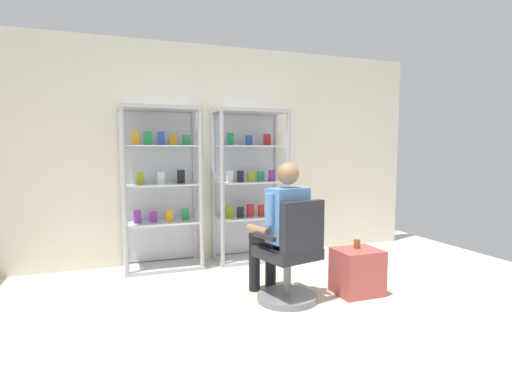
{
  "coord_description": "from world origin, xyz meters",
  "views": [
    {
      "loc": [
        -1.14,
        -2.09,
        1.4
      ],
      "look_at": [
        0.2,
        1.55,
        1.0
      ],
      "focal_mm": 28.4,
      "sensor_mm": 36.0,
      "label": 1
    }
  ],
  "objects_px": {
    "display_cabinet_right": "(249,185)",
    "seated_shopkeeper": "(280,224)",
    "display_cabinet_left": "(161,187)",
    "storage_crate": "(357,272)",
    "tea_glass": "(357,244)",
    "office_chair": "(291,261)"
  },
  "relations": [
    {
      "from": "seated_shopkeeper",
      "to": "storage_crate",
      "type": "height_order",
      "value": "seated_shopkeeper"
    },
    {
      "from": "display_cabinet_right",
      "to": "seated_shopkeeper",
      "type": "distance_m",
      "value": 1.44
    },
    {
      "from": "office_chair",
      "to": "tea_glass",
      "type": "bearing_deg",
      "value": 2.46
    },
    {
      "from": "display_cabinet_left",
      "to": "display_cabinet_right",
      "type": "xyz_separation_m",
      "value": [
        1.1,
        -0.0,
        -0.01
      ]
    },
    {
      "from": "display_cabinet_right",
      "to": "tea_glass",
      "type": "distance_m",
      "value": 1.71
    },
    {
      "from": "display_cabinet_right",
      "to": "tea_glass",
      "type": "height_order",
      "value": "display_cabinet_right"
    },
    {
      "from": "display_cabinet_right",
      "to": "tea_glass",
      "type": "relative_size",
      "value": 21.3
    },
    {
      "from": "seated_shopkeeper",
      "to": "storage_crate",
      "type": "bearing_deg",
      "value": -12.88
    },
    {
      "from": "display_cabinet_left",
      "to": "display_cabinet_right",
      "type": "bearing_deg",
      "value": -0.01
    },
    {
      "from": "seated_shopkeeper",
      "to": "display_cabinet_right",
      "type": "bearing_deg",
      "value": 82.86
    },
    {
      "from": "display_cabinet_right",
      "to": "seated_shopkeeper",
      "type": "height_order",
      "value": "display_cabinet_right"
    },
    {
      "from": "storage_crate",
      "to": "tea_glass",
      "type": "height_order",
      "value": "tea_glass"
    },
    {
      "from": "display_cabinet_right",
      "to": "display_cabinet_left",
      "type": "bearing_deg",
      "value": 179.99
    },
    {
      "from": "display_cabinet_right",
      "to": "seated_shopkeeper",
      "type": "bearing_deg",
      "value": -97.14
    },
    {
      "from": "office_chair",
      "to": "seated_shopkeeper",
      "type": "distance_m",
      "value": 0.36
    },
    {
      "from": "display_cabinet_left",
      "to": "tea_glass",
      "type": "xyz_separation_m",
      "value": [
        1.69,
        -1.54,
        -0.48
      ]
    },
    {
      "from": "seated_shopkeeper",
      "to": "tea_glass",
      "type": "height_order",
      "value": "seated_shopkeeper"
    },
    {
      "from": "storage_crate",
      "to": "tea_glass",
      "type": "relative_size",
      "value": 4.95
    },
    {
      "from": "display_cabinet_left",
      "to": "display_cabinet_right",
      "type": "distance_m",
      "value": 1.1
    },
    {
      "from": "display_cabinet_right",
      "to": "storage_crate",
      "type": "distance_m",
      "value": 1.84
    },
    {
      "from": "display_cabinet_left",
      "to": "office_chair",
      "type": "bearing_deg",
      "value": -58.47
    },
    {
      "from": "storage_crate",
      "to": "tea_glass",
      "type": "distance_m",
      "value": 0.27
    }
  ]
}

